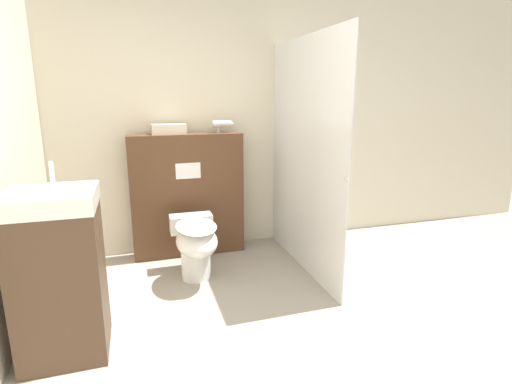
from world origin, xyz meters
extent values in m
cube|color=beige|center=(0.00, 2.25, 1.25)|extent=(8.00, 0.06, 2.50)
cube|color=#51331E|center=(-0.14, 2.06, 0.57)|extent=(1.03, 0.21, 1.14)
cube|color=white|center=(-0.14, 1.95, 0.82)|extent=(0.22, 0.01, 0.14)
cube|color=silver|center=(0.77, 1.48, 0.97)|extent=(0.01, 1.48, 1.93)
sphere|color=#B2B2B7|center=(0.77, 0.77, 0.93)|extent=(0.04, 0.04, 0.04)
cylinder|color=white|center=(-0.16, 1.50, 0.17)|extent=(0.24, 0.24, 0.33)
ellipsoid|color=white|center=(-0.16, 1.41, 0.36)|extent=(0.32, 0.50, 0.23)
ellipsoid|color=white|center=(-0.16, 1.41, 0.48)|extent=(0.32, 0.49, 0.02)
cube|color=white|center=(-0.16, 1.71, 0.41)|extent=(0.36, 0.16, 0.15)
cube|color=#473323|center=(-1.03, 0.75, 0.44)|extent=(0.46, 0.44, 0.87)
cube|color=white|center=(-1.03, 0.75, 0.93)|extent=(0.47, 0.45, 0.10)
cylinder|color=silver|center=(-1.03, 0.87, 1.05)|extent=(0.02, 0.02, 0.14)
cylinder|color=#B7B7BC|center=(0.20, 2.08, 1.22)|extent=(0.17, 0.07, 0.07)
cone|color=#B7B7BC|center=(0.31, 2.08, 1.22)|extent=(0.03, 0.06, 0.06)
cylinder|color=#B7B7BC|center=(0.17, 2.08, 1.17)|extent=(0.03, 0.03, 0.07)
cube|color=beige|center=(-0.28, 2.08, 1.18)|extent=(0.30, 0.14, 0.09)
camera|label=1|loc=(-0.58, -1.56, 1.48)|focal=28.00mm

